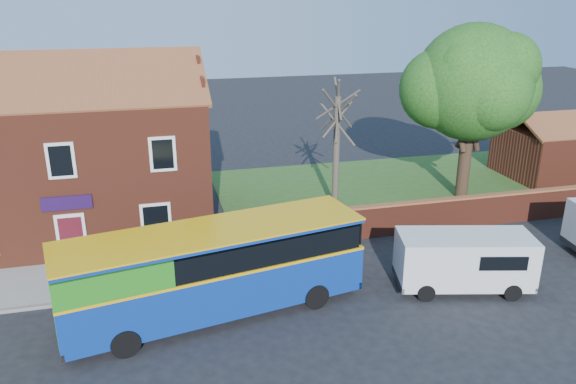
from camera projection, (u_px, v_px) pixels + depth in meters
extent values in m
plane|color=black|center=(273.00, 339.00, 18.79)|extent=(120.00, 120.00, 0.00)
cube|color=gray|center=(71.00, 282.00, 22.41)|extent=(18.00, 3.50, 0.12)
cube|color=slate|center=(66.00, 304.00, 20.81)|extent=(18.00, 0.15, 0.14)
cube|color=#426B28|center=(437.00, 185.00, 33.65)|extent=(26.00, 12.00, 0.04)
cube|color=maroon|center=(75.00, 165.00, 26.58)|extent=(12.00, 8.00, 6.50)
cube|color=brown|center=(57.00, 80.00, 23.32)|extent=(12.30, 4.08, 2.16)
cube|color=brown|center=(68.00, 68.00, 26.97)|extent=(12.30, 4.08, 2.16)
cube|color=black|center=(61.00, 161.00, 22.45)|extent=(1.10, 0.06, 1.50)
cube|color=#4C0F19|center=(72.00, 241.00, 23.61)|extent=(0.95, 0.04, 2.10)
cube|color=silver|center=(72.00, 239.00, 23.61)|extent=(1.20, 0.06, 2.30)
cube|color=#220C38|center=(67.00, 203.00, 23.03)|extent=(2.00, 0.06, 0.60)
cube|color=maroon|center=(497.00, 210.00, 27.93)|extent=(22.00, 0.30, 1.50)
cube|color=brown|center=(499.00, 194.00, 27.66)|extent=(22.00, 0.38, 0.10)
cube|color=maroon|center=(569.00, 152.00, 35.23)|extent=(8.00, 5.00, 3.00)
cube|color=brown|center=(560.00, 116.00, 35.68)|extent=(8.20, 2.56, 1.24)
cube|color=navy|center=(215.00, 283.00, 19.96)|extent=(10.98, 4.65, 1.70)
cube|color=#E2A10B|center=(214.00, 261.00, 19.68)|extent=(11.01, 4.67, 0.10)
cube|color=black|center=(213.00, 248.00, 19.51)|extent=(10.57, 4.59, 0.85)
cube|color=#26871D|center=(109.00, 268.00, 18.10)|extent=(4.08, 3.35, 0.90)
cube|color=navy|center=(213.00, 233.00, 19.31)|extent=(10.98, 4.65, 0.14)
cube|color=#E2A10B|center=(212.00, 231.00, 19.29)|extent=(11.03, 4.70, 0.06)
cylinder|color=black|center=(125.00, 343.00, 17.78)|extent=(1.00, 0.46, 0.96)
cylinder|color=black|center=(113.00, 305.00, 19.92)|extent=(1.00, 0.46, 0.96)
cylinder|color=black|center=(316.00, 296.00, 20.51)|extent=(1.00, 0.46, 0.96)
cylinder|color=black|center=(287.00, 267.00, 22.65)|extent=(1.00, 0.46, 0.96)
cube|color=silver|center=(464.00, 259.00, 21.63)|extent=(5.42, 3.18, 1.93)
cube|color=black|center=(524.00, 251.00, 21.54)|extent=(0.49, 1.70, 0.76)
cube|color=black|center=(525.00, 278.00, 21.94)|extent=(0.58, 2.00, 0.24)
cylinder|color=black|center=(426.00, 293.00, 21.03)|extent=(0.70, 0.37, 0.67)
cylinder|color=black|center=(415.00, 269.00, 22.83)|extent=(0.70, 0.37, 0.67)
cylinder|color=black|center=(512.00, 292.00, 21.06)|extent=(0.70, 0.37, 0.67)
cylinder|color=black|center=(494.00, 269.00, 22.86)|extent=(0.70, 0.37, 0.67)
cylinder|color=black|center=(464.00, 164.00, 31.13)|extent=(0.69, 0.69, 3.96)
sphere|color=#377F27|center=(473.00, 83.00, 29.62)|extent=(6.19, 6.19, 6.19)
sphere|color=#377F27|center=(498.00, 90.00, 30.53)|extent=(4.47, 4.47, 4.47)
sphere|color=#377F27|center=(440.00, 89.00, 29.83)|extent=(4.30, 4.30, 4.30)
cylinder|color=#4C4238|center=(336.00, 154.00, 29.15)|extent=(0.34, 0.34, 6.03)
cylinder|color=#4C4238|center=(337.00, 113.00, 28.43)|extent=(0.35, 2.94, 2.37)
cylinder|color=#4C4238|center=(337.00, 117.00, 28.50)|extent=(1.54, 2.17, 2.17)
cylinder|color=#4C4238|center=(338.00, 109.00, 28.35)|extent=(2.47, 1.13, 2.40)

